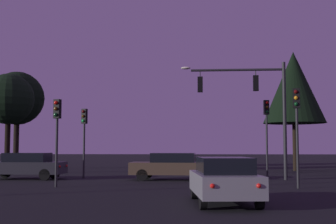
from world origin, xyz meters
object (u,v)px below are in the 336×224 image
object	(u,v)px
tree_lot_edge	(9,100)
tree_center_horizon	(17,99)
traffic_light_corner_right	(267,123)
traffic_light_median	(84,129)
traffic_light_corner_left	(57,124)
car_nearside_lane	(224,179)
traffic_signal_mast_arm	(254,98)
car_crossing_right	(171,166)
tree_behind_sign	(294,87)
traffic_light_far_side	(297,117)
car_crossing_left	(25,165)

from	to	relation	value
tree_lot_edge	tree_center_horizon	bearing A→B (deg)	106.21
traffic_light_corner_right	traffic_light_median	world-z (taller)	traffic_light_corner_right
traffic_light_corner_left	car_nearside_lane	xyz separation A→B (m)	(7.36, -5.79, -2.11)
traffic_signal_mast_arm	car_crossing_right	bearing A→B (deg)	-175.33
traffic_light_corner_right	tree_behind_sign	bearing A→B (deg)	66.29
traffic_signal_mast_arm	traffic_light_corner_left	bearing A→B (deg)	-152.07
traffic_signal_mast_arm	traffic_light_corner_left	distance (m)	11.35
traffic_light_far_side	car_crossing_right	distance (m)	8.08
car_crossing_right	tree_center_horizon	distance (m)	18.28
traffic_signal_mast_arm	traffic_light_corner_left	size ratio (longest dim) A/B	1.64
tree_behind_sign	car_crossing_right	bearing A→B (deg)	-131.35
car_crossing_right	tree_lot_edge	distance (m)	13.51
traffic_light_corner_left	car_crossing_right	size ratio (longest dim) A/B	0.87
car_nearside_lane	tree_center_horizon	bearing A→B (deg)	125.45
tree_center_horizon	traffic_signal_mast_arm	bearing A→B (deg)	-31.02
car_crossing_left	tree_behind_sign	distance (m)	21.30
traffic_light_corner_right	car_nearside_lane	world-z (taller)	traffic_light_corner_right
traffic_signal_mast_arm	tree_center_horizon	distance (m)	21.25
traffic_signal_mast_arm	car_nearside_lane	distance (m)	11.97
car_crossing_left	tree_behind_sign	xyz separation A→B (m)	(17.72, 10.31, 5.77)
traffic_light_corner_right	car_crossing_left	xyz separation A→B (m)	(-14.27, -2.46, -2.56)
car_nearside_lane	car_crossing_right	distance (m)	10.88
traffic_signal_mast_arm	traffic_light_median	distance (m)	10.27
car_crossing_right	car_crossing_left	bearing A→B (deg)	178.70
traffic_signal_mast_arm	traffic_light_median	world-z (taller)	traffic_signal_mast_arm
traffic_light_corner_left	car_nearside_lane	bearing A→B (deg)	-38.17
tree_behind_sign	traffic_light_far_side	bearing A→B (deg)	-102.12
car_nearside_lane	car_crossing_right	xyz separation A→B (m)	(-2.22, 10.65, 0.00)
car_nearside_lane	tree_center_horizon	distance (m)	27.45
traffic_light_corner_left	traffic_light_far_side	bearing A→B (deg)	-0.35
traffic_light_far_side	tree_behind_sign	bearing A→B (deg)	77.88
car_nearside_lane	car_crossing_left	world-z (taller)	same
car_nearside_lane	tree_lot_edge	bearing A→B (deg)	131.11
tree_lot_edge	traffic_light_median	bearing A→B (deg)	-32.05
tree_behind_sign	tree_lot_edge	bearing A→B (deg)	-165.90
traffic_light_corner_right	tree_lot_edge	size ratio (longest dim) A/B	0.68
traffic_light_corner_right	tree_lot_edge	distance (m)	17.74
traffic_light_corner_left	tree_behind_sign	distance (m)	21.37
traffic_light_corner_left	traffic_light_median	world-z (taller)	traffic_light_median
traffic_light_far_side	tree_lot_edge	xyz separation A→B (m)	(-17.59, 10.18, 1.97)
traffic_light_median	car_crossing_left	size ratio (longest dim) A/B	0.89
traffic_light_corner_right	car_crossing_left	distance (m)	14.71
traffic_light_median	tree_lot_edge	xyz separation A→B (m)	(-6.33, 3.97, 2.22)
traffic_light_corner_left	traffic_light_corner_right	world-z (taller)	traffic_light_corner_right
car_crossing_right	tree_behind_sign	world-z (taller)	tree_behind_sign
tree_center_horizon	car_crossing_right	bearing A→B (deg)	-40.15
car_crossing_left	tree_behind_sign	size ratio (longest dim) A/B	0.50
traffic_light_corner_left	traffic_light_far_side	world-z (taller)	traffic_light_far_side
car_nearside_lane	traffic_light_corner_right	bearing A→B (deg)	74.94
traffic_light_corner_right	traffic_light_median	size ratio (longest dim) A/B	1.15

